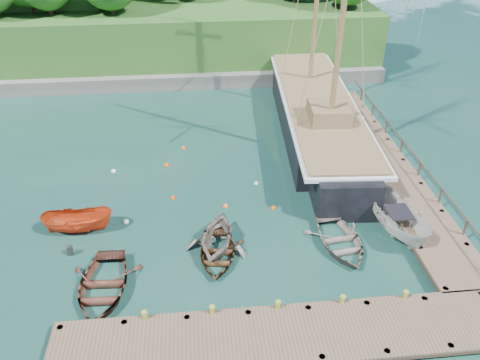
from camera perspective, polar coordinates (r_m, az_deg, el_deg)
The scene contains 24 objects.
ground at distance 26.02m, azimuth -1.69°, elevation -8.07°, with size 160.00×160.00×0.00m, color #173C33.
dock_near at distance 21.48m, azimuth 5.29°, elevation -18.38°, with size 20.00×3.20×1.10m.
dock_east at distance 33.79m, azimuth 17.20°, elevation 2.05°, with size 3.20×24.00×1.10m.
bollard_0 at distance 22.63m, azimuth -11.29°, elevation -17.20°, with size 0.26×0.26×0.45m, color olive.
bollard_1 at distance 22.45m, azimuth -3.33°, elevation -16.90°, with size 0.26×0.26×0.45m, color olive.
bollard_2 at distance 22.67m, azimuth 4.58°, elevation -16.29°, with size 0.26×0.26×0.45m, color olive.
bollard_3 at distance 23.28m, azimuth 12.15°, elevation -15.42°, with size 0.26×0.26×0.45m, color olive.
bollard_4 at distance 24.25m, azimuth 19.16°, elevation -14.39°, with size 0.26×0.26×0.45m, color olive.
rowboat_0 at distance 24.54m, azimuth -16.32°, elevation -12.99°, with size 3.52×4.93×1.02m, color #4D2A1F.
rowboat_1 at distance 25.90m, azimuth -2.79°, elevation -8.34°, with size 3.44×3.98×2.10m, color #6D645A.
rowboat_2 at distance 25.37m, azimuth -2.80°, elevation -9.43°, with size 2.85×3.99×0.83m, color #4D2F1A.
rowboat_3 at distance 26.60m, azimuth 12.05°, elevation -7.87°, with size 3.26×4.57×0.95m, color #70655D.
motorboat_orange at distance 28.52m, azimuth -18.91°, elevation -5.88°, with size 1.51×4.03×1.56m, color red.
cabin_boat_white at distance 28.37m, azimuth 18.30°, elevation -5.98°, with size 2.04×5.44×2.10m, color beige.
schooner at distance 37.04m, azimuth 9.37°, elevation 7.43°, with size 6.73×29.14×21.63m.
mooring_buoy_0 at distance 28.42m, azimuth -13.71°, elevation -5.02°, with size 0.34×0.34×0.34m, color silver.
mooring_buoy_1 at distance 29.82m, azimuth -8.10°, elevation -2.21°, with size 0.32×0.32×0.32m, color #E2410F.
mooring_buoy_2 at distance 28.83m, azimuth -1.76°, elevation -3.25°, with size 0.35×0.35×0.35m, color #FA5A18.
mooring_buoy_3 at distance 30.86m, azimuth 1.98°, elevation -0.47°, with size 0.28×0.28×0.28m, color silver.
mooring_buoy_4 at distance 33.15m, azimuth -8.90°, elevation 1.75°, with size 0.37×0.37×0.37m, color #E95408.
mooring_buoy_5 at distance 35.08m, azimuth -6.88°, elevation 3.84°, with size 0.35×0.35×0.35m, color #EE511E.
mooring_buoy_6 at distance 33.24m, azimuth -15.16°, elevation 0.99°, with size 0.34×0.34×0.34m, color white.
mooring_buoy_7 at distance 28.73m, azimuth 4.09°, elevation -3.48°, with size 0.33×0.33×0.33m, color #D54A0F.
headland at distance 53.38m, azimuth -19.34°, elevation 19.21°, with size 51.00×19.31×12.90m.
Camera 1 is at (-1.18, -19.37, 17.33)m, focal length 35.00 mm.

